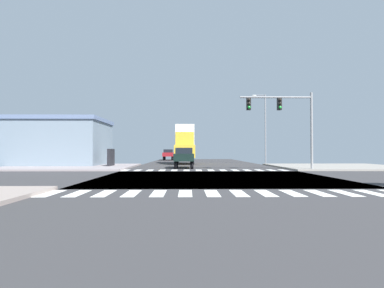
{
  "coord_description": "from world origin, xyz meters",
  "views": [
    {
      "loc": [
        -1.67,
        -19.41,
        1.57
      ],
      "look_at": [
        -1.3,
        7.77,
        2.17
      ],
      "focal_mm": 30.38,
      "sensor_mm": 36.0,
      "label": 1
    }
  ],
  "objects_px": {
    "sedan_crossing_1": "(168,154)",
    "sedan_trailing_3": "(184,156)",
    "street_lamp": "(264,123)",
    "box_truck_leading_1": "(185,143)",
    "sedan_queued_2": "(186,154)",
    "bank_building": "(39,142)",
    "traffic_signal_mast": "(284,113)"
  },
  "relations": [
    {
      "from": "sedan_crossing_1",
      "to": "sedan_trailing_3",
      "type": "xyz_separation_m",
      "value": [
        3.0,
        -26.17,
        0.0
      ]
    },
    {
      "from": "sedan_crossing_1",
      "to": "sedan_trailing_3",
      "type": "distance_m",
      "value": 26.34
    },
    {
      "from": "street_lamp",
      "to": "sedan_crossing_1",
      "type": "relative_size",
      "value": 2.01
    },
    {
      "from": "sedan_trailing_3",
      "to": "box_truck_leading_1",
      "type": "bearing_deg",
      "value": -90.0
    },
    {
      "from": "sedan_queued_2",
      "to": "box_truck_leading_1",
      "type": "xyz_separation_m",
      "value": [
        -0.0,
        -12.62,
        1.45
      ]
    },
    {
      "from": "bank_building",
      "to": "sedan_trailing_3",
      "type": "xyz_separation_m",
      "value": [
        15.65,
        -4.86,
        -1.42
      ]
    },
    {
      "from": "traffic_signal_mast",
      "to": "street_lamp",
      "type": "distance_m",
      "value": 13.92
    },
    {
      "from": "bank_building",
      "to": "sedan_crossing_1",
      "type": "distance_m",
      "value": 24.82
    },
    {
      "from": "sedan_crossing_1",
      "to": "sedan_queued_2",
      "type": "height_order",
      "value": "same"
    },
    {
      "from": "sedan_queued_2",
      "to": "box_truck_leading_1",
      "type": "height_order",
      "value": "box_truck_leading_1"
    },
    {
      "from": "street_lamp",
      "to": "sedan_trailing_3",
      "type": "relative_size",
      "value": 2.01
    },
    {
      "from": "street_lamp",
      "to": "sedan_crossing_1",
      "type": "distance_m",
      "value": 21.0
    },
    {
      "from": "street_lamp",
      "to": "box_truck_leading_1",
      "type": "bearing_deg",
      "value": 179.18
    },
    {
      "from": "bank_building",
      "to": "box_truck_leading_1",
      "type": "height_order",
      "value": "bank_building"
    },
    {
      "from": "box_truck_leading_1",
      "to": "sedan_trailing_3",
      "type": "relative_size",
      "value": 1.67
    },
    {
      "from": "sedan_crossing_1",
      "to": "sedan_trailing_3",
      "type": "bearing_deg",
      "value": 96.54
    },
    {
      "from": "sedan_queued_2",
      "to": "box_truck_leading_1",
      "type": "bearing_deg",
      "value": 90.0
    },
    {
      "from": "sedan_trailing_3",
      "to": "bank_building",
      "type": "bearing_deg",
      "value": -17.25
    },
    {
      "from": "street_lamp",
      "to": "box_truck_leading_1",
      "type": "xyz_separation_m",
      "value": [
        -9.79,
        0.14,
        -2.56
      ]
    },
    {
      "from": "bank_building",
      "to": "sedan_queued_2",
      "type": "xyz_separation_m",
      "value": [
        15.65,
        17.91,
        -1.42
      ]
    },
    {
      "from": "box_truck_leading_1",
      "to": "street_lamp",
      "type": "bearing_deg",
      "value": 179.18
    },
    {
      "from": "traffic_signal_mast",
      "to": "sedan_crossing_1",
      "type": "relative_size",
      "value": 1.48
    },
    {
      "from": "bank_building",
      "to": "sedan_queued_2",
      "type": "relative_size",
      "value": 3.65
    },
    {
      "from": "box_truck_leading_1",
      "to": "sedan_trailing_3",
      "type": "xyz_separation_m",
      "value": [
        0.0,
        -10.14,
        -1.45
      ]
    },
    {
      "from": "street_lamp",
      "to": "sedan_queued_2",
      "type": "distance_m",
      "value": 16.58
    },
    {
      "from": "street_lamp",
      "to": "sedan_crossing_1",
      "type": "xyz_separation_m",
      "value": [
        -12.79,
        16.17,
        -4.0
      ]
    },
    {
      "from": "street_lamp",
      "to": "sedan_trailing_3",
      "type": "bearing_deg",
      "value": -134.39
    },
    {
      "from": "traffic_signal_mast",
      "to": "street_lamp",
      "type": "bearing_deg",
      "value": 83.39
    },
    {
      "from": "box_truck_leading_1",
      "to": "traffic_signal_mast",
      "type": "bearing_deg",
      "value": 120.4
    },
    {
      "from": "box_truck_leading_1",
      "to": "sedan_queued_2",
      "type": "bearing_deg",
      "value": -90.0
    },
    {
      "from": "traffic_signal_mast",
      "to": "sedan_trailing_3",
      "type": "distance_m",
      "value": 9.72
    },
    {
      "from": "traffic_signal_mast",
      "to": "box_truck_leading_1",
      "type": "relative_size",
      "value": 0.89
    }
  ]
}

